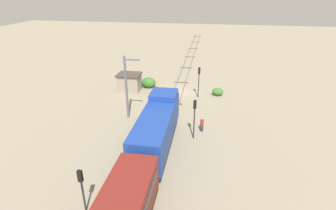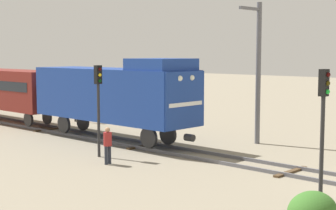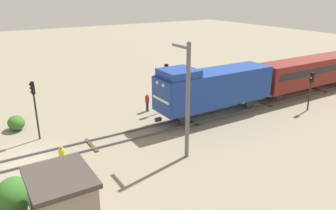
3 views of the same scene
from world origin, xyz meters
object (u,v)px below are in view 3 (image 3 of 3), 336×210
at_px(passenger_car_leading, 309,71).
at_px(traffic_signal_far, 311,84).
at_px(worker_near_track, 62,156).
at_px(worker_by_signal, 147,101).
at_px(catenary_mast, 187,99).
at_px(locomotive, 213,87).
at_px(relay_hut, 62,200).
at_px(traffic_signal_near, 34,100).
at_px(traffic_signal_mid, 166,79).

bearing_deg(passenger_car_leading, traffic_signal_far, -52.74).
xyz_separation_m(worker_near_track, worker_by_signal, (-6.60, 9.59, 0.00)).
height_order(passenger_car_leading, catenary_mast, catenary_mast).
distance_m(locomotive, catenary_mast, 8.11).
relative_size(worker_near_track, relay_hut, 0.49).
bearing_deg(worker_near_track, locomotive, 26.77).
relative_size(locomotive, traffic_signal_near, 2.57).
distance_m(passenger_car_leading, worker_near_track, 27.41).
relative_size(locomotive, passenger_car_leading, 0.83).
xyz_separation_m(traffic_signal_mid, relay_hut, (10.90, -12.51, -1.69)).
height_order(worker_near_track, catenary_mast, catenary_mast).
height_order(traffic_signal_far, worker_near_track, traffic_signal_far).
relative_size(passenger_car_leading, worker_by_signal, 8.24).
bearing_deg(traffic_signal_mid, traffic_signal_far, 58.31).
bearing_deg(traffic_signal_near, relay_hut, -5.41).
bearing_deg(locomotive, worker_by_signal, -134.07).
bearing_deg(locomotive, traffic_signal_far, 67.29).
height_order(traffic_signal_mid, traffic_signal_far, traffic_signal_mid).
relative_size(traffic_signal_near, traffic_signal_mid, 1.01).
bearing_deg(traffic_signal_mid, worker_near_track, -62.60).
height_order(worker_near_track, worker_by_signal, same).
xyz_separation_m(traffic_signal_near, relay_hut, (10.70, -1.01, -1.73)).
height_order(traffic_signal_near, traffic_signal_far, traffic_signal_near).
bearing_deg(locomotive, catenary_mast, -51.85).
relative_size(traffic_signal_far, worker_by_signal, 2.15).
xyz_separation_m(traffic_signal_near, traffic_signal_mid, (-0.20, 11.50, -0.04)).
relative_size(passenger_car_leading, traffic_signal_far, 3.83).
bearing_deg(worker_near_track, passenger_car_leading, 22.03).
relative_size(worker_near_track, worker_by_signal, 1.00).
height_order(locomotive, passenger_car_leading, locomotive).
xyz_separation_m(passenger_car_leading, traffic_signal_mid, (-3.40, -16.07, 0.56)).
bearing_deg(worker_by_signal, traffic_signal_far, -90.29).
xyz_separation_m(traffic_signal_near, worker_near_track, (5.60, 0.31, -2.13)).
relative_size(passenger_car_leading, traffic_signal_mid, 3.14).
relative_size(passenger_car_leading, worker_near_track, 8.24).
relative_size(traffic_signal_near, worker_by_signal, 2.66).
height_order(traffic_signal_far, catenary_mast, catenary_mast).
bearing_deg(worker_by_signal, traffic_signal_near, 126.55).
bearing_deg(worker_by_signal, worker_near_track, 155.33).
bearing_deg(worker_by_signal, passenger_car_leading, -72.59).
distance_m(passenger_car_leading, relay_hut, 29.57).
distance_m(traffic_signal_near, worker_near_track, 6.00).
bearing_deg(catenary_mast, traffic_signal_mid, 156.94).
distance_m(locomotive, traffic_signal_near, 14.59).
relative_size(worker_by_signal, relay_hut, 0.49).
distance_m(locomotive, traffic_signal_mid, 4.38).
xyz_separation_m(passenger_car_leading, worker_by_signal, (-4.20, -17.67, -1.53)).
xyz_separation_m(locomotive, worker_by_signal, (-4.20, -4.34, -1.78)).
xyz_separation_m(traffic_signal_mid, traffic_signal_far, (7.00, 11.34, -0.53)).
xyz_separation_m(locomotive, catenary_mast, (4.94, -6.29, 1.37)).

